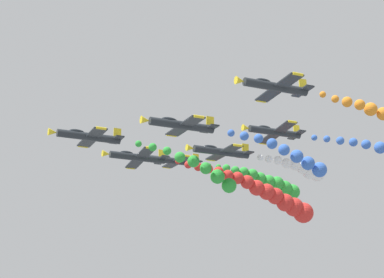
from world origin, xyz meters
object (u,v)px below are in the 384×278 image
airplane_left_outer (220,152)px  airplane_trailing (173,161)px  airplane_lead (88,136)px  airplane_right_inner (137,157)px  airplane_right_outer (275,86)px  airplane_high_slot (274,132)px  airplane_left_inner (181,125)px

airplane_left_outer → airplane_trailing: 18.45m
airplane_lead → airplane_left_outer: (-0.13, -20.47, 0.15)m
airplane_lead → airplane_right_inner: (8.64, -10.20, 0.39)m
airplane_right_outer → airplane_right_inner: bearing=17.2°
airplane_lead → airplane_high_slot: 30.18m
airplane_lead → airplane_left_inner: airplane_lead is taller
airplane_lead → airplane_trailing: 27.29m
airplane_right_inner → airplane_left_outer: size_ratio=1.00×
airplane_right_outer → airplane_trailing: (37.40, -1.37, -0.10)m
airplane_trailing → airplane_left_inner: bearing=159.7°
airplane_right_outer → airplane_lead: bearing=44.2°
airplane_trailing → airplane_right_inner: bearing=133.2°
airplane_lead → airplane_right_outer: bearing=-135.8°
airplane_left_inner → airplane_lead: bearing=42.6°
airplane_right_inner → airplane_high_slot: 21.94m
airplane_lead → airplane_left_outer: bearing=-90.4°
airplane_right_inner → airplane_trailing: (9.39, -10.01, 2.92)m
airplane_left_outer → airplane_trailing: size_ratio=1.00×
airplane_right_outer → airplane_trailing: size_ratio=1.00×
airplane_right_outer → airplane_left_inner: bearing=46.0°
airplane_right_inner → airplane_right_outer: size_ratio=1.00×
airplane_right_inner → airplane_trailing: size_ratio=1.00×
airplane_left_inner → airplane_right_outer: size_ratio=1.00×
airplane_left_inner → airplane_trailing: (28.52, -10.56, 3.55)m
airplane_lead → airplane_right_inner: size_ratio=1.00×
airplane_lead → airplane_left_inner: 14.25m
airplane_right_inner → airplane_right_outer: 29.46m
airplane_left_outer → airplane_right_outer: bearing=175.2°
airplane_trailing → airplane_high_slot: bearing=-152.2°
airplane_trailing → airplane_high_slot: (-18.28, -9.63, 1.16)m
airplane_right_outer → airplane_left_outer: bearing=-4.8°
airplane_left_inner → airplane_high_slot: (10.24, -20.19, 4.71)m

